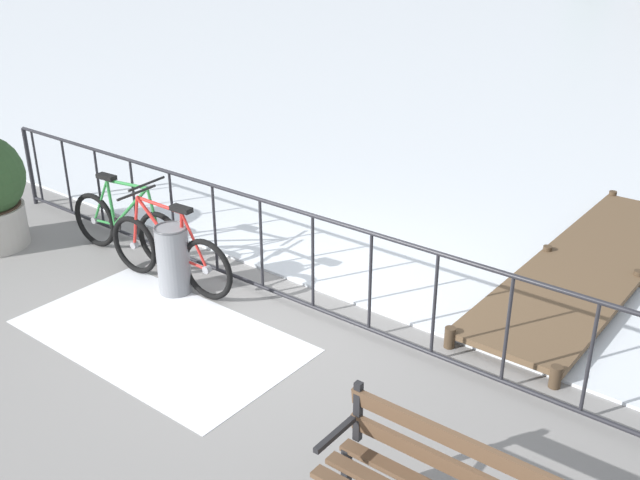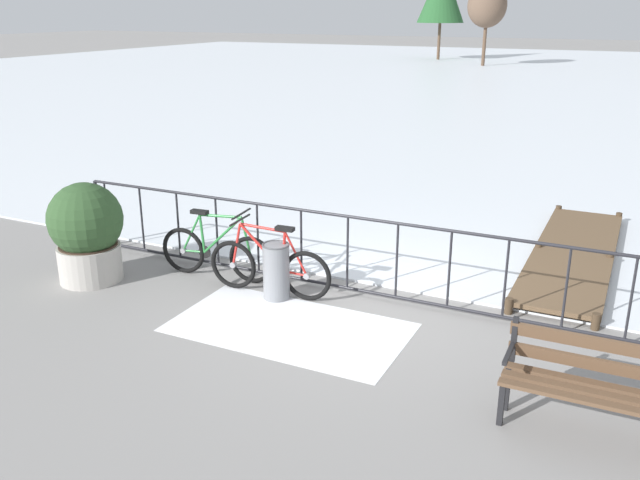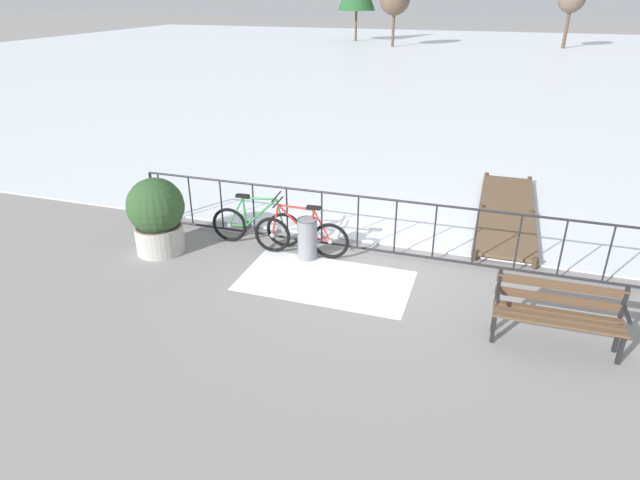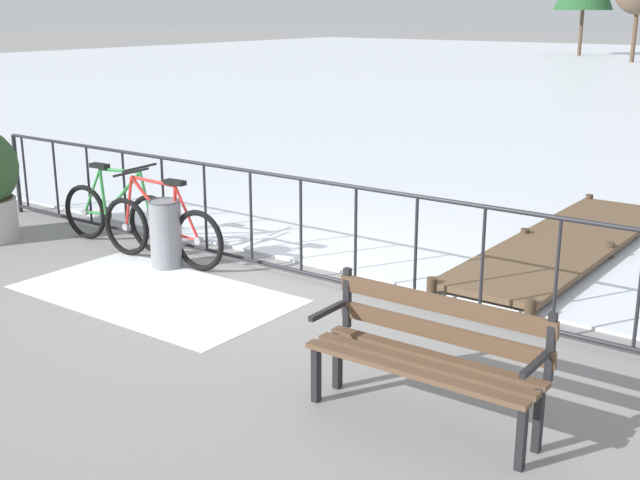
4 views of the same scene
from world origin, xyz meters
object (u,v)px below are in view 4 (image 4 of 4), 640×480
Objects in this scene: bicycle_near_railing at (117,214)px; bicycle_second at (162,230)px; park_bench at (429,349)px; trash_bin at (166,233)px.

bicycle_second is (0.93, -0.18, 0.00)m from bicycle_near_railing.
bicycle_second is at bearing 161.08° from park_bench.
bicycle_near_railing is 2.33× the size of trash_bin.
park_bench is 4.13m from trash_bin.
trash_bin is (0.14, -0.07, 0.00)m from bicycle_second.
park_bench is at bearing -18.92° from bicycle_second.
bicycle_second is at bearing -10.66° from bicycle_near_railing.
bicycle_near_railing is at bearing 162.58° from park_bench.
bicycle_near_railing is at bearing 167.10° from trash_bin.
bicycle_near_railing reaches higher than park_bench.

